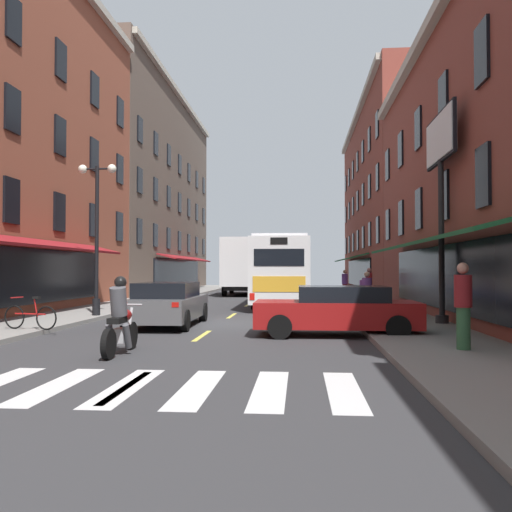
{
  "coord_description": "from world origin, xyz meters",
  "views": [
    {
      "loc": [
        2.65,
        -18.23,
        1.79
      ],
      "look_at": [
        0.64,
        6.77,
        2.43
      ],
      "focal_mm": 38.39,
      "sensor_mm": 36.0,
      "label": 1
    }
  ],
  "objects": [
    {
      "name": "street_lamp_twin",
      "position": [
        -4.74,
        1.16,
        3.19
      ],
      "size": [
        1.42,
        0.32,
        5.51
      ],
      "color": "black",
      "rests_on": "sidewalk_left"
    },
    {
      "name": "transit_bus",
      "position": [
        1.74,
        9.61,
        1.74
      ],
      "size": [
        2.74,
        11.19,
        3.33
      ],
      "color": "silver",
      "rests_on": "ground"
    },
    {
      "name": "billboard_sign",
      "position": [
        7.05,
        -0.83,
        5.22
      ],
      "size": [
        0.4,
        3.25,
        6.57
      ],
      "color": "black",
      "rests_on": "sidewalk_right"
    },
    {
      "name": "sedan_near",
      "position": [
        3.68,
        -3.18,
        0.7
      ],
      "size": [
        4.41,
        2.0,
        1.35
      ],
      "color": "maroon",
      "rests_on": "ground"
    },
    {
      "name": "pedestrian_near",
      "position": [
        5.12,
        2.33,
        0.97
      ],
      "size": [
        0.43,
        0.53,
        1.58
      ],
      "rotation": [
        0.0,
        0.0,
        3.55
      ],
      "color": "black",
      "rests_on": "sidewalk_right"
    },
    {
      "name": "pedestrian_mid",
      "position": [
        6.04,
        -6.54,
        1.07
      ],
      "size": [
        0.36,
        0.36,
        1.8
      ],
      "rotation": [
        0.0,
        0.0,
        5.28
      ],
      "color": "#33663F",
      "rests_on": "sidewalk_right"
    },
    {
      "name": "pedestrian_far",
      "position": [
        5.33,
        14.81,
        0.98
      ],
      "size": [
        0.36,
        0.36,
        1.65
      ],
      "rotation": [
        0.0,
        0.0,
        4.86
      ],
      "color": "maroon",
      "rests_on": "sidewalk_right"
    },
    {
      "name": "bicycle_near",
      "position": [
        -4.8,
        -3.6,
        0.5
      ],
      "size": [
        1.69,
        0.53,
        0.91
      ],
      "color": "black",
      "rests_on": "sidewalk_left"
    },
    {
      "name": "motorcycle_rider",
      "position": [
        -1.15,
        -6.88,
        0.71
      ],
      "size": [
        0.62,
        2.07,
        1.66
      ],
      "color": "black",
      "rests_on": "ground"
    },
    {
      "name": "sedan_mid",
      "position": [
        -1.54,
        32.29,
        0.72
      ],
      "size": [
        2.05,
        4.31,
        1.41
      ],
      "color": "navy",
      "rests_on": "ground"
    },
    {
      "name": "sedan_far",
      "position": [
        -1.55,
        -1.03,
        0.71
      ],
      "size": [
        1.98,
        4.65,
        1.39
      ],
      "color": "#515154",
      "rests_on": "ground"
    },
    {
      "name": "sidewalk_right",
      "position": [
        5.9,
        0.0,
        0.07
      ],
      "size": [
        3.0,
        80.0,
        0.14
      ],
      "primitive_type": "cube",
      "color": "gray",
      "rests_on": "ground"
    },
    {
      "name": "pedestrian_rear",
      "position": [
        6.41,
        11.98,
        1.04
      ],
      "size": [
        0.36,
        0.36,
        1.75
      ],
      "rotation": [
        0.0,
        0.0,
        2.55
      ],
      "color": "#B29947",
      "rests_on": "sidewalk_right"
    },
    {
      "name": "ground_plane",
      "position": [
        0.0,
        0.0,
        -0.05
      ],
      "size": [
        34.8,
        80.0,
        0.1
      ],
      "primitive_type": "cube",
      "color": "#333335"
    },
    {
      "name": "sidewalk_left",
      "position": [
        -5.9,
        0.0,
        0.07
      ],
      "size": [
        3.0,
        80.0,
        0.14
      ],
      "primitive_type": "cube",
      "color": "gray",
      "rests_on": "ground"
    },
    {
      "name": "lane_centre_dashes",
      "position": [
        0.0,
        -0.25,
        0.0
      ],
      "size": [
        0.14,
        73.9,
        0.01
      ],
      "color": "#DBCC4C",
      "rests_on": "ground"
    },
    {
      "name": "box_truck",
      "position": [
        -1.38,
        20.36,
        2.02
      ],
      "size": [
        2.57,
        7.73,
        3.93
      ],
      "color": "#B21E19",
      "rests_on": "ground"
    },
    {
      "name": "crosswalk_near",
      "position": [
        0.0,
        -10.0,
        0.0
      ],
      "size": [
        7.1,
        2.8,
        0.01
      ],
      "color": "silver",
      "rests_on": "ground"
    }
  ]
}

